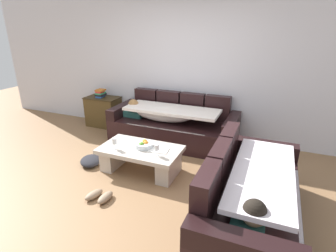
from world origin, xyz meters
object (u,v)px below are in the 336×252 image
fruit_bowl (144,145)px  couch_along_wall (172,125)px  book_stack_on_cabinet (100,93)px  crumpled_garment (91,161)px  side_cabinet (104,112)px  wine_glass_near_left (114,141)px  open_magazine (159,150)px  pair_of_shoes (100,196)px  coffee_table (141,156)px  wine_glass_near_right (157,148)px  couch_near_window (250,198)px

fruit_bowl → couch_along_wall: bearing=90.7°
book_stack_on_cabinet → crumpled_garment: (0.87, -1.56, -0.66)m
fruit_bowl → side_cabinet: 2.19m
wine_glass_near_left → open_magazine: wine_glass_near_left is taller
pair_of_shoes → wine_glass_near_left: bearing=105.0°
couch_along_wall → coffee_table: couch_along_wall is taller
couch_along_wall → book_stack_on_cabinet: size_ratio=10.19×
coffee_table → open_magazine: size_ratio=4.29×
coffee_table → crumpled_garment: coffee_table is taller
coffee_table → book_stack_on_cabinet: size_ratio=5.28×
side_cabinet → crumpled_garment: size_ratio=1.80×
wine_glass_near_right → couch_near_window: bearing=-19.0°
open_magazine → couch_along_wall: bearing=95.1°
side_cabinet → book_stack_on_cabinet: bearing=178.4°
crumpled_garment → fruit_bowl: bearing=11.9°
couch_along_wall → book_stack_on_cabinet: bearing=172.5°
side_cabinet → crumpled_garment: (0.84, -1.56, -0.26)m
crumpled_garment → open_magazine: bearing=9.0°
coffee_table → fruit_bowl: (0.04, 0.05, 0.18)m
open_magazine → side_cabinet: size_ratio=0.39×
crumpled_garment → book_stack_on_cabinet: bearing=119.3°
fruit_bowl → wine_glass_near_right: 0.34m
pair_of_shoes → fruit_bowl: bearing=77.9°
book_stack_on_cabinet → couch_along_wall: bearing=-7.5°
book_stack_on_cabinet → pair_of_shoes: book_stack_on_cabinet is taller
fruit_bowl → open_magazine: bearing=-1.7°
couch_near_window → book_stack_on_cabinet: (-3.35, 2.00, 0.39)m
wine_glass_near_right → book_stack_on_cabinet: (-2.03, 1.54, 0.23)m
wine_glass_near_left → open_magazine: (0.62, 0.20, -0.11)m
wine_glass_near_left → book_stack_on_cabinet: 2.11m
pair_of_shoes → open_magazine: bearing=63.6°
coffee_table → couch_along_wall: bearing=88.8°
coffee_table → crumpled_garment: bearing=-170.7°
pair_of_shoes → crumpled_garment: size_ratio=0.82×
wine_glass_near_right → open_magazine: size_ratio=0.59×
coffee_table → open_magazine: (0.28, 0.04, 0.15)m
couch_near_window → crumpled_garment: 2.53m
wine_glass_near_left → couch_near_window: bearing=-11.8°
book_stack_on_cabinet → coffee_table: bearing=-39.8°
couch_near_window → fruit_bowl: bearing=68.8°
crumpled_garment → coffee_table: bearing=9.3°
wine_glass_near_right → crumpled_garment: (-1.16, -0.01, -0.44)m
coffee_table → book_stack_on_cabinet: book_stack_on_cabinet is taller
couch_near_window → crumpled_garment: size_ratio=5.09×
side_cabinet → couch_along_wall: bearing=-7.6°
couch_near_window → open_magazine: bearing=65.6°
couch_near_window → fruit_bowl: size_ratio=7.28×
side_cabinet → open_magazine: bearing=-35.3°
wine_glass_near_left → open_magazine: bearing=18.4°
fruit_bowl → pair_of_shoes: 0.98m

